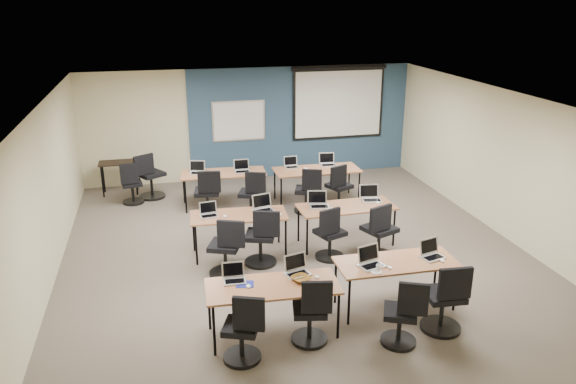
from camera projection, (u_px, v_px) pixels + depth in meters
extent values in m
cube|color=#6B6354|center=(295.00, 252.00, 9.96)|extent=(8.00, 9.00, 0.02)
cube|color=white|center=(296.00, 101.00, 9.06)|extent=(8.00, 9.00, 0.02)
cube|color=beige|center=(251.00, 124.00, 13.64)|extent=(8.00, 0.04, 2.70)
cube|color=beige|center=(410.00, 322.00, 5.38)|extent=(8.00, 0.04, 2.70)
cube|color=beige|center=(44.00, 199.00, 8.64)|extent=(0.04, 9.00, 2.70)
cube|color=beige|center=(505.00, 164.00, 10.38)|extent=(0.04, 9.00, 2.70)
cube|color=#3D5977|center=(301.00, 122.00, 13.88)|extent=(5.50, 0.04, 2.70)
cube|color=silver|center=(239.00, 121.00, 13.47)|extent=(1.28, 0.02, 0.98)
cube|color=white|center=(239.00, 121.00, 13.47)|extent=(1.20, 0.02, 0.90)
cube|color=black|center=(338.00, 102.00, 13.89)|extent=(2.32, 0.03, 1.82)
cube|color=white|center=(339.00, 104.00, 13.89)|extent=(2.20, 0.02, 1.62)
cylinder|color=black|center=(340.00, 68.00, 13.60)|extent=(2.40, 0.10, 0.10)
cube|color=#A56740|center=(273.00, 286.00, 7.34)|extent=(1.75, 0.73, 0.03)
cylinder|color=black|center=(214.00, 331.00, 7.00)|extent=(0.04, 0.04, 0.70)
cylinder|color=black|center=(338.00, 315.00, 7.36)|extent=(0.04, 0.04, 0.70)
cylinder|color=black|center=(209.00, 306.00, 7.56)|extent=(0.04, 0.04, 0.70)
cylinder|color=black|center=(325.00, 292.00, 7.92)|extent=(0.04, 0.04, 0.70)
cube|color=olive|center=(396.00, 262.00, 8.00)|extent=(1.73, 0.72, 0.03)
cylinder|color=black|center=(349.00, 302.00, 7.67)|extent=(0.04, 0.04, 0.70)
cylinder|color=black|center=(455.00, 289.00, 8.02)|extent=(0.04, 0.04, 0.70)
cylinder|color=black|center=(335.00, 281.00, 8.22)|extent=(0.04, 0.04, 0.70)
cylinder|color=black|center=(436.00, 270.00, 8.57)|extent=(0.04, 0.04, 0.70)
cube|color=#A47D46|center=(239.00, 215.00, 9.69)|extent=(1.66, 0.69, 0.03)
cylinder|color=black|center=(196.00, 246.00, 9.39)|extent=(0.04, 0.04, 0.70)
cylinder|color=black|center=(286.00, 237.00, 9.72)|extent=(0.04, 0.04, 0.70)
cylinder|color=black|center=(194.00, 232.00, 9.91)|extent=(0.04, 0.04, 0.70)
cylinder|color=black|center=(279.00, 225.00, 10.25)|extent=(0.04, 0.04, 0.70)
cube|color=brown|center=(346.00, 207.00, 10.08)|extent=(1.74, 0.73, 0.03)
cylinder|color=black|center=(307.00, 236.00, 9.75)|extent=(0.04, 0.04, 0.70)
cylinder|color=black|center=(394.00, 228.00, 10.10)|extent=(0.04, 0.04, 0.70)
cylinder|color=black|center=(298.00, 223.00, 10.31)|extent=(0.04, 0.04, 0.70)
cylinder|color=black|center=(381.00, 216.00, 10.66)|extent=(0.04, 0.04, 0.70)
cube|color=#965D2D|center=(223.00, 173.00, 11.98)|extent=(1.80, 0.75, 0.03)
cylinder|color=black|center=(186.00, 197.00, 11.63)|extent=(0.04, 0.04, 0.70)
cylinder|color=black|center=(265.00, 191.00, 12.00)|extent=(0.04, 0.04, 0.70)
cylinder|color=black|center=(184.00, 188.00, 12.21)|extent=(0.04, 0.04, 0.70)
cylinder|color=black|center=(260.00, 182.00, 12.58)|extent=(0.04, 0.04, 0.70)
cube|color=#985328|center=(317.00, 170.00, 12.21)|extent=(1.86, 0.78, 0.03)
cylinder|color=black|center=(281.00, 194.00, 11.84)|extent=(0.04, 0.04, 0.70)
cylinder|color=black|center=(359.00, 187.00, 12.22)|extent=(0.04, 0.04, 0.70)
cylinder|color=black|center=(275.00, 184.00, 12.44)|extent=(0.04, 0.04, 0.70)
cylinder|color=black|center=(349.00, 178.00, 12.82)|extent=(0.04, 0.04, 0.70)
cube|color=silver|center=(235.00, 281.00, 7.42)|extent=(0.30, 0.22, 0.02)
cube|color=black|center=(235.00, 281.00, 7.39)|extent=(0.25, 0.13, 0.00)
cube|color=silver|center=(233.00, 269.00, 7.49)|extent=(0.30, 0.06, 0.21)
cube|color=black|center=(233.00, 270.00, 7.48)|extent=(0.26, 0.04, 0.17)
ellipsoid|color=white|center=(248.00, 286.00, 7.29)|extent=(0.06, 0.10, 0.03)
cylinder|color=black|center=(242.00, 357.00, 7.04)|extent=(0.48, 0.48, 0.05)
cylinder|color=black|center=(242.00, 344.00, 6.98)|extent=(0.06, 0.06, 0.42)
cube|color=black|center=(241.00, 327.00, 6.89)|extent=(0.42, 0.42, 0.08)
cube|color=black|center=(249.00, 314.00, 6.65)|extent=(0.39, 0.06, 0.44)
cube|color=#B6B6B6|center=(298.00, 274.00, 7.60)|extent=(0.33, 0.24, 0.02)
cube|color=black|center=(298.00, 274.00, 7.58)|extent=(0.28, 0.14, 0.00)
cube|color=#B6B6B6|center=(295.00, 262.00, 7.68)|extent=(0.33, 0.06, 0.23)
cube|color=black|center=(296.00, 262.00, 7.67)|extent=(0.29, 0.04, 0.18)
ellipsoid|color=white|center=(317.00, 277.00, 7.53)|extent=(0.07, 0.10, 0.03)
cylinder|color=black|center=(309.00, 339.00, 7.41)|extent=(0.48, 0.48, 0.05)
cylinder|color=black|center=(309.00, 326.00, 7.35)|extent=(0.06, 0.06, 0.43)
cube|color=black|center=(310.00, 309.00, 7.27)|extent=(0.43, 0.43, 0.08)
cube|color=black|center=(317.00, 297.00, 7.01)|extent=(0.39, 0.06, 0.44)
cube|color=#A8A8AE|center=(372.00, 266.00, 7.84)|extent=(0.35, 0.25, 0.02)
cube|color=black|center=(372.00, 266.00, 7.81)|extent=(0.29, 0.15, 0.00)
cube|color=#A8A8AE|center=(369.00, 253.00, 7.92)|extent=(0.35, 0.06, 0.24)
cube|color=black|center=(369.00, 253.00, 7.91)|extent=(0.31, 0.05, 0.20)
ellipsoid|color=white|center=(390.00, 267.00, 7.79)|extent=(0.09, 0.11, 0.03)
cylinder|color=black|center=(398.00, 341.00, 7.37)|extent=(0.47, 0.47, 0.05)
cylinder|color=black|center=(399.00, 329.00, 7.31)|extent=(0.06, 0.06, 0.42)
cube|color=black|center=(400.00, 312.00, 7.22)|extent=(0.42, 0.42, 0.08)
cube|color=black|center=(413.00, 299.00, 6.99)|extent=(0.38, 0.06, 0.44)
cube|color=#AEAEAE|center=(433.00, 257.00, 8.09)|extent=(0.33, 0.24, 0.02)
cube|color=black|center=(434.00, 257.00, 8.06)|extent=(0.28, 0.14, 0.00)
cube|color=#AEAEAE|center=(429.00, 246.00, 8.16)|extent=(0.33, 0.06, 0.23)
cube|color=black|center=(430.00, 246.00, 8.15)|extent=(0.29, 0.04, 0.19)
ellipsoid|color=white|center=(442.00, 260.00, 7.99)|extent=(0.07, 0.11, 0.04)
cylinder|color=black|center=(440.00, 327.00, 7.68)|extent=(0.55, 0.55, 0.05)
cylinder|color=black|center=(442.00, 313.00, 7.60)|extent=(0.06, 0.06, 0.49)
cube|color=black|center=(443.00, 294.00, 7.51)|extent=(0.49, 0.49, 0.08)
cube|color=black|center=(455.00, 284.00, 7.22)|extent=(0.45, 0.06, 0.44)
cube|color=#B2B1B8|center=(209.00, 216.00, 9.60)|extent=(0.30, 0.22, 0.02)
cube|color=black|center=(209.00, 216.00, 9.57)|extent=(0.25, 0.13, 0.00)
cube|color=#B2B1B8|center=(208.00, 207.00, 9.67)|extent=(0.30, 0.06, 0.21)
cube|color=black|center=(208.00, 208.00, 9.66)|extent=(0.26, 0.04, 0.17)
ellipsoid|color=white|center=(225.00, 216.00, 9.59)|extent=(0.06, 0.10, 0.03)
cylinder|color=black|center=(226.00, 273.00, 9.17)|extent=(0.54, 0.54, 0.05)
cylinder|color=black|center=(225.00, 261.00, 9.10)|extent=(0.06, 0.06, 0.48)
cube|color=black|center=(225.00, 245.00, 9.00)|extent=(0.48, 0.48, 0.08)
cube|color=black|center=(231.00, 234.00, 8.74)|extent=(0.44, 0.06, 0.44)
cube|color=#A5A5B0|center=(263.00, 211.00, 9.84)|extent=(0.36, 0.26, 0.02)
cube|color=black|center=(264.00, 210.00, 9.82)|extent=(0.30, 0.15, 0.00)
cube|color=#A5A5B0|center=(262.00, 201.00, 9.92)|extent=(0.36, 0.07, 0.25)
cube|color=black|center=(262.00, 201.00, 9.91)|extent=(0.31, 0.05, 0.20)
ellipsoid|color=white|center=(280.00, 214.00, 9.67)|extent=(0.06, 0.10, 0.04)
cylinder|color=black|center=(261.00, 262.00, 9.55)|extent=(0.54, 0.54, 0.05)
cylinder|color=black|center=(261.00, 250.00, 9.47)|extent=(0.06, 0.06, 0.48)
cube|color=black|center=(260.00, 235.00, 9.38)|extent=(0.48, 0.48, 0.08)
cube|color=black|center=(267.00, 224.00, 9.11)|extent=(0.44, 0.06, 0.44)
cube|color=#AAAAAF|center=(319.00, 207.00, 10.02)|extent=(0.35, 0.25, 0.02)
cube|color=black|center=(320.00, 206.00, 10.00)|extent=(0.30, 0.15, 0.00)
cube|color=#AAAAAF|center=(317.00, 197.00, 10.10)|extent=(0.35, 0.06, 0.24)
cube|color=black|center=(317.00, 197.00, 10.10)|extent=(0.31, 0.05, 0.20)
ellipsoid|color=white|center=(332.00, 209.00, 9.92)|extent=(0.07, 0.10, 0.03)
cylinder|color=black|center=(329.00, 256.00, 9.75)|extent=(0.50, 0.50, 0.05)
cylinder|color=black|center=(330.00, 246.00, 9.68)|extent=(0.06, 0.06, 0.44)
cube|color=black|center=(330.00, 232.00, 9.59)|extent=(0.44, 0.44, 0.08)
cube|color=black|center=(330.00, 222.00, 9.31)|extent=(0.40, 0.06, 0.44)
cube|color=silver|center=(372.00, 200.00, 10.33)|extent=(0.36, 0.26, 0.02)
cube|color=black|center=(372.00, 200.00, 10.31)|extent=(0.31, 0.15, 0.00)
cube|color=silver|center=(369.00, 191.00, 10.42)|extent=(0.36, 0.07, 0.25)
cube|color=black|center=(369.00, 191.00, 10.41)|extent=(0.32, 0.05, 0.20)
ellipsoid|color=white|center=(378.00, 203.00, 10.20)|extent=(0.08, 0.11, 0.03)
cylinder|color=black|center=(378.00, 256.00, 9.77)|extent=(0.56, 0.56, 0.05)
cylinder|color=black|center=(379.00, 244.00, 9.70)|extent=(0.06, 0.06, 0.49)
cube|color=black|center=(379.00, 229.00, 9.60)|extent=(0.49, 0.49, 0.08)
cube|color=black|center=(381.00, 219.00, 9.30)|extent=(0.45, 0.06, 0.44)
cube|color=#A6A6A9|center=(198.00, 173.00, 11.89)|extent=(0.33, 0.24, 0.02)
cube|color=black|center=(198.00, 173.00, 11.87)|extent=(0.28, 0.14, 0.00)
cube|color=#A6A6A9|center=(197.00, 166.00, 11.97)|extent=(0.33, 0.06, 0.23)
cube|color=black|center=(197.00, 166.00, 11.97)|extent=(0.29, 0.04, 0.19)
ellipsoid|color=white|center=(209.00, 176.00, 11.70)|extent=(0.08, 0.11, 0.03)
cylinder|color=black|center=(208.00, 215.00, 11.58)|extent=(0.56, 0.56, 0.05)
cylinder|color=black|center=(208.00, 205.00, 11.50)|extent=(0.06, 0.06, 0.49)
cube|color=black|center=(207.00, 192.00, 11.41)|extent=(0.49, 0.49, 0.08)
cube|color=black|center=(209.00, 182.00, 11.12)|extent=(0.45, 0.06, 0.44)
cube|color=silver|center=(242.00, 172.00, 12.00)|extent=(0.33, 0.24, 0.02)
cube|color=black|center=(243.00, 171.00, 11.97)|extent=(0.28, 0.14, 0.00)
cube|color=silver|center=(241.00, 164.00, 12.07)|extent=(0.33, 0.06, 0.23)
cube|color=black|center=(241.00, 164.00, 12.07)|extent=(0.29, 0.04, 0.19)
ellipsoid|color=white|center=(253.00, 173.00, 11.93)|extent=(0.08, 0.10, 0.03)
cylinder|color=black|center=(251.00, 214.00, 11.60)|extent=(0.51, 0.51, 0.05)
cylinder|color=black|center=(251.00, 205.00, 11.53)|extent=(0.06, 0.06, 0.45)
cube|color=black|center=(251.00, 193.00, 11.44)|extent=(0.45, 0.45, 0.08)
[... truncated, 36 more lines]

